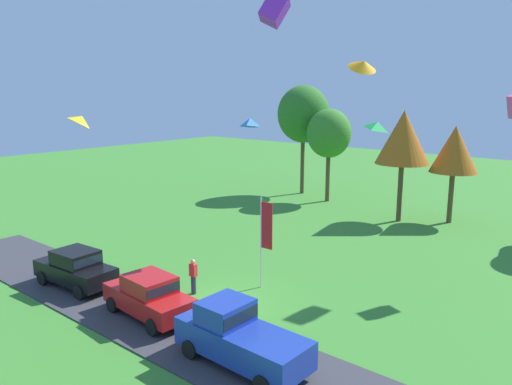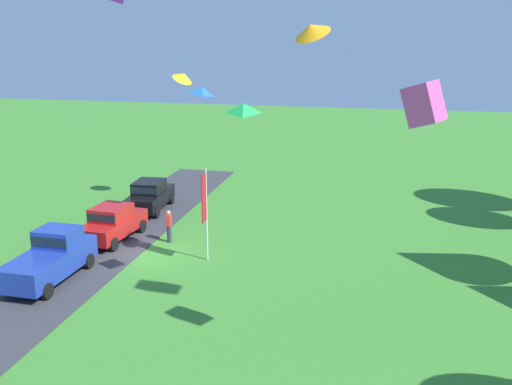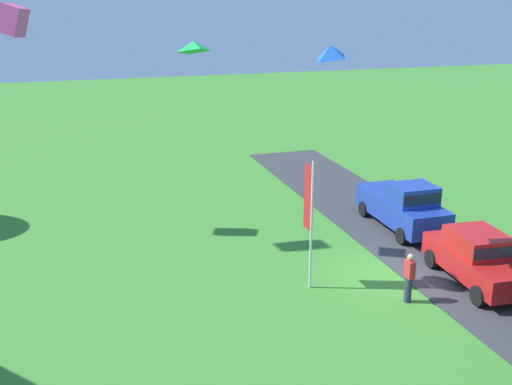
{
  "view_description": "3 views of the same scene",
  "coord_description": "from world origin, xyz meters",
  "px_view_note": "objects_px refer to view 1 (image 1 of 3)",
  "views": [
    {
      "loc": [
        14.44,
        -14.8,
        9.45
      ],
      "look_at": [
        -0.82,
        3.5,
        4.56
      ],
      "focal_mm": 35.0,
      "sensor_mm": 36.0,
      "label": 1
    },
    {
      "loc": [
        25.64,
        11.27,
        10.69
      ],
      "look_at": [
        1.94,
        5.87,
        4.07
      ],
      "focal_mm": 42.0,
      "sensor_mm": 36.0,
      "label": 2
    },
    {
      "loc": [
        -17.32,
        10.5,
        9.52
      ],
      "look_at": [
        -0.12,
        4.97,
        3.66
      ],
      "focal_mm": 42.0,
      "sensor_mm": 36.0,
      "label": 3
    }
  ],
  "objects_px": {
    "kite_delta_low_drifter": "(363,65)",
    "kite_box_high_left": "(275,9)",
    "car_sedan_far_end": "(149,295)",
    "car_pickup_by_flagpole": "(238,335)",
    "car_sedan_near_entrance": "(76,267)",
    "tree_left_of_center": "(403,138)",
    "kite_diamond_high_right": "(250,122)",
    "tree_far_right": "(303,114)",
    "flag_banner": "(265,231)",
    "kite_diamond_near_flag": "(378,126)",
    "person_on_lawn": "(193,276)",
    "tree_center_back": "(329,134)",
    "kite_delta_topmost": "(80,120)",
    "tree_far_left": "(454,150)"
  },
  "relations": [
    {
      "from": "car_pickup_by_flagpole",
      "to": "tree_center_back",
      "type": "distance_m",
      "value": 27.69
    },
    {
      "from": "kite_diamond_high_right",
      "to": "tree_left_of_center",
      "type": "bearing_deg",
      "value": 89.08
    },
    {
      "from": "car_sedan_near_entrance",
      "to": "tree_left_of_center",
      "type": "distance_m",
      "value": 23.64
    },
    {
      "from": "car_sedan_near_entrance",
      "to": "kite_diamond_high_right",
      "type": "height_order",
      "value": "kite_diamond_high_right"
    },
    {
      "from": "person_on_lawn",
      "to": "kite_diamond_high_right",
      "type": "distance_m",
      "value": 7.67
    },
    {
      "from": "car_sedan_far_end",
      "to": "tree_far_left",
      "type": "xyz_separation_m",
      "value": [
        4.28,
        23.88,
        4.28
      ]
    },
    {
      "from": "kite_delta_low_drifter",
      "to": "car_sedan_far_end",
      "type": "bearing_deg",
      "value": -109.66
    },
    {
      "from": "kite_box_high_left",
      "to": "flag_banner",
      "type": "bearing_deg",
      "value": 133.87
    },
    {
      "from": "tree_far_right",
      "to": "kite_box_high_left",
      "type": "xyz_separation_m",
      "value": [
        14.21,
        -22.71,
        5.05
      ]
    },
    {
      "from": "car_pickup_by_flagpole",
      "to": "kite_box_high_left",
      "type": "relative_size",
      "value": 4.9
    },
    {
      "from": "car_sedan_near_entrance",
      "to": "car_sedan_far_end",
      "type": "relative_size",
      "value": 1.0
    },
    {
      "from": "tree_far_left",
      "to": "flag_banner",
      "type": "distance_m",
      "value": 18.6
    },
    {
      "from": "tree_left_of_center",
      "to": "kite_delta_topmost",
      "type": "distance_m",
      "value": 22.03
    },
    {
      "from": "car_sedan_far_end",
      "to": "tree_center_back",
      "type": "bearing_deg",
      "value": 104.68
    },
    {
      "from": "tree_center_back",
      "to": "kite_box_high_left",
      "type": "bearing_deg",
      "value": -63.58
    },
    {
      "from": "person_on_lawn",
      "to": "kite_diamond_near_flag",
      "type": "distance_m",
      "value": 10.95
    },
    {
      "from": "kite_box_high_left",
      "to": "kite_delta_topmost",
      "type": "xyz_separation_m",
      "value": [
        -11.28,
        -1.41,
        -4.36
      ]
    },
    {
      "from": "car_sedan_far_end",
      "to": "car_pickup_by_flagpole",
      "type": "bearing_deg",
      "value": -3.34
    },
    {
      "from": "car_sedan_far_end",
      "to": "car_pickup_by_flagpole",
      "type": "relative_size",
      "value": 0.9
    },
    {
      "from": "car_sedan_near_entrance",
      "to": "tree_far_left",
      "type": "relative_size",
      "value": 0.64
    },
    {
      "from": "kite_diamond_high_right",
      "to": "person_on_lawn",
      "type": "bearing_deg",
      "value": -120.9
    },
    {
      "from": "car_sedan_near_entrance",
      "to": "kite_delta_low_drifter",
      "type": "distance_m",
      "value": 17.24
    },
    {
      "from": "person_on_lawn",
      "to": "kite_delta_topmost",
      "type": "relative_size",
      "value": 1.39
    },
    {
      "from": "car_sedan_near_entrance",
      "to": "kite_diamond_high_right",
      "type": "relative_size",
      "value": 5.1
    },
    {
      "from": "car_pickup_by_flagpole",
      "to": "tree_far_left",
      "type": "relative_size",
      "value": 0.72
    },
    {
      "from": "car_sedan_near_entrance",
      "to": "flag_banner",
      "type": "relative_size",
      "value": 0.99
    },
    {
      "from": "car_pickup_by_flagpole",
      "to": "kite_diamond_high_right",
      "type": "xyz_separation_m",
      "value": [
        -4.29,
        5.69,
        6.9
      ]
    },
    {
      "from": "flag_banner",
      "to": "kite_diamond_near_flag",
      "type": "distance_m",
      "value": 7.12
    },
    {
      "from": "car_sedan_far_end",
      "to": "tree_center_back",
      "type": "distance_m",
      "value": 25.63
    },
    {
      "from": "tree_far_left",
      "to": "car_pickup_by_flagpole",
      "type": "bearing_deg",
      "value": -87.61
    },
    {
      "from": "car_sedan_near_entrance",
      "to": "flag_banner",
      "type": "distance_m",
      "value": 9.37
    },
    {
      "from": "person_on_lawn",
      "to": "tree_far_right",
      "type": "xyz_separation_m",
      "value": [
        -9.54,
        22.78,
        6.44
      ]
    },
    {
      "from": "tree_center_back",
      "to": "kite_box_high_left",
      "type": "distance_m",
      "value": 24.69
    },
    {
      "from": "kite_delta_topmost",
      "to": "kite_diamond_high_right",
      "type": "bearing_deg",
      "value": 25.05
    },
    {
      "from": "car_sedan_far_end",
      "to": "kite_diamond_near_flag",
      "type": "height_order",
      "value": "kite_diamond_near_flag"
    },
    {
      "from": "tree_center_back",
      "to": "kite_diamond_high_right",
      "type": "distance_m",
      "value": 20.47
    },
    {
      "from": "kite_delta_low_drifter",
      "to": "kite_box_high_left",
      "type": "bearing_deg",
      "value": -87.08
    },
    {
      "from": "tree_far_right",
      "to": "kite_delta_topmost",
      "type": "bearing_deg",
      "value": -83.06
    },
    {
      "from": "person_on_lawn",
      "to": "kite_box_high_left",
      "type": "height_order",
      "value": "kite_box_high_left"
    },
    {
      "from": "flag_banner",
      "to": "car_sedan_near_entrance",
      "type": "bearing_deg",
      "value": -140.91
    },
    {
      "from": "car_pickup_by_flagpole",
      "to": "kite_delta_low_drifter",
      "type": "bearing_deg",
      "value": 97.6
    },
    {
      "from": "tree_center_back",
      "to": "kite_delta_low_drifter",
      "type": "bearing_deg",
      "value": -53.21
    },
    {
      "from": "tree_far_right",
      "to": "tree_center_back",
      "type": "xyz_separation_m",
      "value": [
        3.61,
        -1.38,
        -1.47
      ]
    },
    {
      "from": "tree_left_of_center",
      "to": "tree_far_left",
      "type": "xyz_separation_m",
      "value": [
        3.01,
        1.96,
        -0.82
      ]
    },
    {
      "from": "car_pickup_by_flagpole",
      "to": "kite_delta_topmost",
      "type": "distance_m",
      "value": 14.28
    },
    {
      "from": "car_pickup_by_flagpole",
      "to": "person_on_lawn",
      "type": "bearing_deg",
      "value": 150.45
    },
    {
      "from": "tree_far_right",
      "to": "tree_center_back",
      "type": "height_order",
      "value": "tree_far_right"
    },
    {
      "from": "car_sedan_far_end",
      "to": "tree_far_right",
      "type": "distance_m",
      "value": 28.3
    },
    {
      "from": "person_on_lawn",
      "to": "kite_box_high_left",
      "type": "relative_size",
      "value": 1.66
    },
    {
      "from": "tree_far_left",
      "to": "flag_banner",
      "type": "height_order",
      "value": "tree_far_left"
    }
  ]
}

